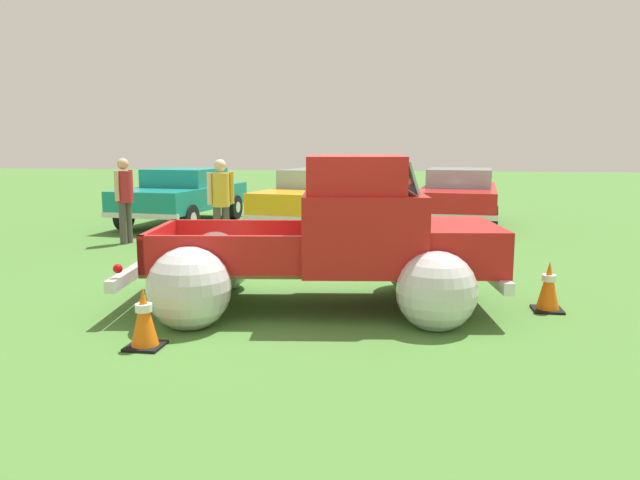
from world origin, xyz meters
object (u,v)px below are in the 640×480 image
at_px(lane_cone_0, 549,286).
at_px(lane_cone_1, 144,318).
at_px(show_car_0, 183,194).
at_px(spectator_0, 221,199).
at_px(vintage_pickup_truck, 342,248).
at_px(spectator_1, 322,208).
at_px(spectator_2, 124,195).
at_px(show_car_1, 318,195).
at_px(show_car_2, 459,194).

bearing_deg(lane_cone_0, lane_cone_1, -154.89).
relative_size(show_car_0, spectator_0, 2.50).
height_order(vintage_pickup_truck, spectator_1, vintage_pickup_truck).
bearing_deg(lane_cone_1, vintage_pickup_truck, 46.56).
xyz_separation_m(vintage_pickup_truck, spectator_2, (-5.01, 4.28, 0.26)).
bearing_deg(show_car_1, lane_cone_0, 39.26).
xyz_separation_m(show_car_1, lane_cone_0, (4.03, -7.46, -0.47)).
relative_size(spectator_0, spectator_1, 1.04).
relative_size(show_car_0, spectator_2, 2.50).
relative_size(vintage_pickup_truck, spectator_1, 2.83).
height_order(vintage_pickup_truck, lane_cone_1, vintage_pickup_truck).
xyz_separation_m(show_car_1, spectator_1, (0.81, -4.87, 0.18)).
bearing_deg(spectator_2, vintage_pickup_truck, 152.91).
xyz_separation_m(spectator_1, lane_cone_0, (3.22, -2.59, -0.66)).
bearing_deg(lane_cone_1, show_car_1, 87.88).
bearing_deg(vintage_pickup_truck, lane_cone_0, -3.89).
height_order(show_car_0, show_car_2, same).
height_order(show_car_2, spectator_1, spectator_1).
relative_size(show_car_1, spectator_2, 2.79).
bearing_deg(lane_cone_1, show_car_0, 108.66).
bearing_deg(show_car_0, show_car_2, 103.91).
height_order(show_car_2, lane_cone_0, show_car_2).
bearing_deg(spectator_1, show_car_1, 81.83).
distance_m(vintage_pickup_truck, lane_cone_0, 2.62).
bearing_deg(spectator_2, show_car_0, -77.26).
bearing_deg(lane_cone_1, lane_cone_0, 25.11).
distance_m(spectator_1, spectator_2, 4.63).
bearing_deg(lane_cone_1, spectator_2, 117.40).
bearing_deg(show_car_0, show_car_1, 98.71).
xyz_separation_m(show_car_1, spectator_2, (-3.56, -3.33, 0.23)).
xyz_separation_m(spectator_0, lane_cone_0, (5.34, -3.60, -0.71)).
relative_size(vintage_pickup_truck, spectator_0, 2.72).
height_order(show_car_0, lane_cone_0, show_car_0).
height_order(show_car_1, lane_cone_0, show_car_1).
relative_size(spectator_1, spectator_2, 0.96).
bearing_deg(show_car_2, spectator_2, -53.46).
xyz_separation_m(show_car_0, show_car_2, (7.05, 0.92, 0.00)).
bearing_deg(spectator_1, vintage_pickup_truck, -94.31).
relative_size(vintage_pickup_truck, lane_cone_1, 7.64).
bearing_deg(lane_cone_0, show_car_2, 93.42).
bearing_deg(spectator_0, lane_cone_1, 157.11).
distance_m(spectator_2, lane_cone_1, 7.00).
height_order(spectator_0, lane_cone_0, spectator_0).
bearing_deg(vintage_pickup_truck, lane_cone_1, -140.61).
xyz_separation_m(show_car_1, lane_cone_1, (-0.35, -9.51, -0.47)).
height_order(show_car_0, spectator_1, spectator_1).
distance_m(vintage_pickup_truck, spectator_0, 4.67).
bearing_deg(show_car_0, vintage_pickup_truck, 40.11).
relative_size(show_car_0, show_car_1, 0.90).
height_order(show_car_1, spectator_0, spectator_0).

